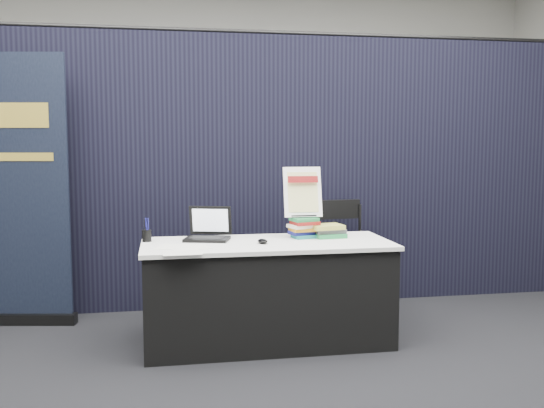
{
  "coord_description": "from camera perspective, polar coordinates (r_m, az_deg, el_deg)",
  "views": [
    {
      "loc": [
        -0.73,
        -3.73,
        1.48
      ],
      "look_at": [
        0.04,
        0.55,
        1.03
      ],
      "focal_mm": 40.0,
      "sensor_mm": 36.0,
      "label": 1
    }
  ],
  "objects": [
    {
      "name": "pen_cup",
      "position": [
        4.49,
        -11.71,
        -2.95
      ],
      "size": [
        0.07,
        0.07,
        0.09
      ],
      "primitive_type": "cylinder",
      "rotation": [
        0.0,
        0.0,
        -0.08
      ],
      "color": "black",
      "rests_on": "display_table"
    },
    {
      "name": "stacking_chair",
      "position": [
        5.19,
        6.63,
        -4.51
      ],
      "size": [
        0.48,
        0.48,
        0.97
      ],
      "rotation": [
        0.0,
        0.0,
        0.1
      ],
      "color": "black",
      "rests_on": "floor"
    },
    {
      "name": "brochure_mid",
      "position": [
        4.01,
        -8.45,
        -4.57
      ],
      "size": [
        0.26,
        0.19,
        0.0
      ],
      "primitive_type": "cube",
      "rotation": [
        0.0,
        0.0,
        0.03
      ],
      "color": "silver",
      "rests_on": "display_table"
    },
    {
      "name": "laptop",
      "position": [
        4.52,
        -6.19,
        -2.62
      ],
      "size": [
        0.37,
        0.33,
        0.24
      ],
      "rotation": [
        0.0,
        0.0,
        -0.27
      ],
      "color": "black",
      "rests_on": "display_table"
    },
    {
      "name": "book_stack_tall",
      "position": [
        4.58,
        2.97,
        -2.24
      ],
      "size": [
        0.22,
        0.18,
        0.15
      ],
      "rotation": [
        0.0,
        0.0,
        0.23
      ],
      "color": "#1D6F6E",
      "rests_on": "display_table"
    },
    {
      "name": "display_table",
      "position": [
        4.48,
        -0.46,
        -8.31
      ],
      "size": [
        1.8,
        0.75,
        0.75
      ],
      "color": "black",
      "rests_on": "floor"
    },
    {
      "name": "floor",
      "position": [
        4.07,
        0.9,
        -15.33
      ],
      "size": [
        8.0,
        8.0,
        0.0
      ],
      "primitive_type": "plane",
      "color": "black",
      "rests_on": "ground"
    },
    {
      "name": "brochure_left",
      "position": [
        4.18,
        -7.75,
        -4.11
      ],
      "size": [
        0.32,
        0.27,
        0.0
      ],
      "primitive_type": "cube",
      "rotation": [
        0.0,
        0.0,
        0.38
      ],
      "color": "white",
      "rests_on": "display_table"
    },
    {
      "name": "mouse",
      "position": [
        4.33,
        -0.89,
        -3.53
      ],
      "size": [
        0.08,
        0.11,
        0.03
      ],
      "primitive_type": "ellipsoid",
      "rotation": [
        0.0,
        0.0,
        0.2
      ],
      "color": "black",
      "rests_on": "display_table"
    },
    {
      "name": "wall_back",
      "position": [
        7.76,
        -4.8,
        7.96
      ],
      "size": [
        8.0,
        0.02,
        3.5
      ],
      "primitive_type": "cube",
      "color": "beige",
      "rests_on": "floor"
    },
    {
      "name": "book_stack_short",
      "position": [
        4.62,
        5.27,
        -2.53
      ],
      "size": [
        0.25,
        0.21,
        0.1
      ],
      "rotation": [
        0.0,
        0.0,
        0.15
      ],
      "color": "#217E42",
      "rests_on": "display_table"
    },
    {
      "name": "brochure_right",
      "position": [
        4.23,
        -8.61,
        -4.02
      ],
      "size": [
        0.37,
        0.31,
        0.0
      ],
      "primitive_type": "cube",
      "rotation": [
        0.0,
        0.0,
        -0.35
      ],
      "color": "white",
      "rests_on": "display_table"
    },
    {
      "name": "drape_partition",
      "position": [
        5.38,
        -2.35,
        2.99
      ],
      "size": [
        6.0,
        0.08,
        2.4
      ],
      "primitive_type": "cube",
      "color": "black",
      "rests_on": "floor"
    },
    {
      "name": "pullup_banner",
      "position": [
        5.24,
        -23.05,
        -0.19
      ],
      "size": [
        0.92,
        0.26,
        2.17
      ],
      "rotation": [
        0.0,
        0.0,
        -0.17
      ],
      "color": "black",
      "rests_on": "floor"
    },
    {
      "name": "info_sign",
      "position": [
        4.58,
        2.9,
        1.08
      ],
      "size": [
        0.29,
        0.15,
        0.39
      ],
      "rotation": [
        0.0,
        0.0,
        -0.03
      ],
      "color": "black",
      "rests_on": "book_stack_tall"
    }
  ]
}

